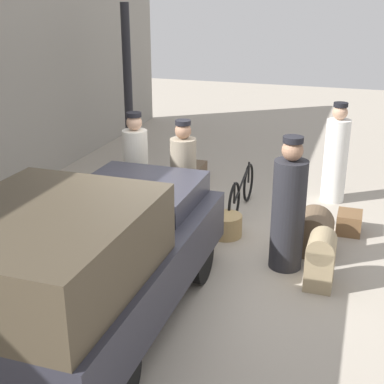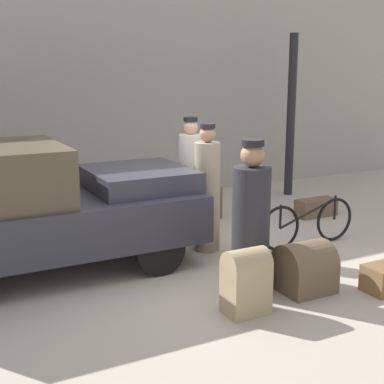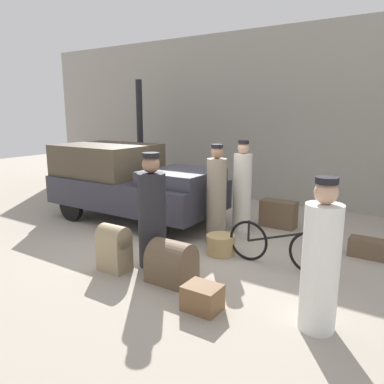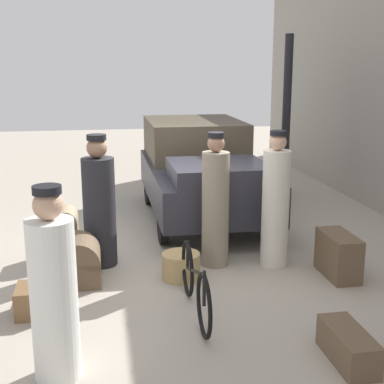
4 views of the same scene
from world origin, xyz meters
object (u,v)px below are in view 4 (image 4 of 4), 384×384
at_px(porter_standing_middle, 54,293).
at_px(trunk_umber_medium, 33,300).
at_px(porter_carrying_trunk, 275,205).
at_px(suitcase_black_upright, 66,231).
at_px(suitcase_small_leather, 348,346).
at_px(suitcase_tan_flat, 338,255).
at_px(bicycle, 195,285).
at_px(conductor_in_dark_uniform, 215,205).
at_px(trunk_barrel_dark, 78,263).
at_px(truck, 200,167).
at_px(wicker_basket, 181,266).
at_px(porter_with_bicycle, 99,207).

xyz_separation_m(porter_standing_middle, trunk_umber_medium, (-1.29, -0.35, -0.63)).
relative_size(porter_carrying_trunk, suitcase_black_upright, 2.56).
bearing_deg(suitcase_small_leather, suitcase_tan_flat, 157.83).
bearing_deg(trunk_umber_medium, suitcase_tan_flat, 96.59).
bearing_deg(suitcase_small_leather, bicycle, -134.43).
relative_size(conductor_in_dark_uniform, trunk_barrel_dark, 3.02).
distance_m(conductor_in_dark_uniform, porter_standing_middle, 3.09).
height_order(truck, porter_carrying_trunk, porter_carrying_trunk).
height_order(truck, suitcase_small_leather, truck).
relative_size(bicycle, suitcase_black_upright, 2.33).
bearing_deg(wicker_basket, porter_standing_middle, -35.01).
xyz_separation_m(porter_with_bicycle, suitcase_tan_flat, (0.95, 3.03, -0.53)).
xyz_separation_m(conductor_in_dark_uniform, trunk_umber_medium, (1.11, -2.30, -0.68)).
height_order(truck, trunk_umber_medium, truck).
xyz_separation_m(wicker_basket, trunk_umber_medium, (0.72, -1.76, -0.01)).
xyz_separation_m(truck, bicycle, (3.81, -0.78, -0.55)).
xyz_separation_m(porter_standing_middle, porter_carrying_trunk, (-2.26, 2.74, 0.06)).
xyz_separation_m(conductor_in_dark_uniform, trunk_barrel_dark, (0.30, -1.83, -0.58)).
distance_m(porter_with_bicycle, trunk_barrel_dark, 0.85).
distance_m(bicycle, porter_carrying_trunk, 1.91).
bearing_deg(wicker_basket, truck, 164.36).
xyz_separation_m(truck, conductor_in_dark_uniform, (2.39, -0.25, -0.05)).
relative_size(conductor_in_dark_uniform, porter_standing_middle, 1.05).
relative_size(porter_standing_middle, porter_carrying_trunk, 0.94).
height_order(wicker_basket, suitcase_small_leather, wicker_basket).
bearing_deg(conductor_in_dark_uniform, bicycle, -20.54).
height_order(suitcase_tan_flat, suitcase_black_upright, suitcase_black_upright).
xyz_separation_m(truck, porter_with_bicycle, (2.11, -1.79, -0.08)).
relative_size(truck, porter_with_bicycle, 2.13).
bearing_deg(truck, suitcase_small_leather, 5.13).
height_order(porter_standing_middle, trunk_barrel_dark, porter_standing_middle).
height_order(bicycle, trunk_umber_medium, bicycle).
bearing_deg(trunk_umber_medium, conductor_in_dark_uniform, 115.78).
relative_size(conductor_in_dark_uniform, porter_carrying_trunk, 0.99).
distance_m(trunk_barrel_dark, trunk_umber_medium, 0.94).
distance_m(bicycle, suitcase_small_leather, 1.73).
bearing_deg(wicker_basket, suitcase_black_upright, -125.01).
bearing_deg(suitcase_tan_flat, porter_with_bicycle, -107.47).
bearing_deg(porter_standing_middle, trunk_umber_medium, -164.66).
height_order(suitcase_small_leather, trunk_umber_medium, trunk_umber_medium).
distance_m(suitcase_tan_flat, trunk_barrel_dark, 3.34).
bearing_deg(conductor_in_dark_uniform, suitcase_small_leather, 14.90).
distance_m(trunk_barrel_dark, suitcase_black_upright, 0.98).
bearing_deg(porter_with_bicycle, conductor_in_dark_uniform, 79.63).
relative_size(porter_standing_middle, suitcase_small_leather, 2.31).
relative_size(wicker_basket, suitcase_black_upright, 0.68).
bearing_deg(wicker_basket, suitcase_tan_flat, 82.18).
relative_size(porter_with_bicycle, suitcase_small_leather, 2.39).
bearing_deg(trunk_umber_medium, porter_with_bicycle, 151.53).
distance_m(truck, suitcase_tan_flat, 3.37).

